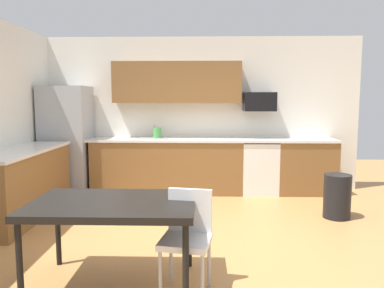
% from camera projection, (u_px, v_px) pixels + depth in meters
% --- Properties ---
extents(ground_plane, '(12.00, 12.00, 0.00)m').
position_uv_depth(ground_plane, '(190.00, 241.00, 4.35)').
color(ground_plane, '#B77F47').
extents(wall_back, '(5.80, 0.10, 2.70)m').
position_uv_depth(wall_back, '(195.00, 114.00, 6.82)').
color(wall_back, white).
rests_on(wall_back, ground).
extents(cabinet_run_back, '(2.57, 0.60, 0.90)m').
position_uv_depth(cabinet_run_back, '(167.00, 167.00, 6.59)').
color(cabinet_run_back, brown).
rests_on(cabinet_run_back, ground).
extents(cabinet_run_back_right, '(0.98, 0.60, 0.90)m').
position_uv_depth(cabinet_run_back_right, '(305.00, 167.00, 6.53)').
color(cabinet_run_back_right, brown).
rests_on(cabinet_run_back_right, ground).
extents(cabinet_run_left, '(0.60, 2.00, 0.90)m').
position_uv_depth(cabinet_run_left, '(22.00, 185.00, 5.16)').
color(cabinet_run_left, brown).
rests_on(cabinet_run_left, ground).
extents(countertop_back, '(4.80, 0.64, 0.04)m').
position_uv_depth(countertop_back, '(194.00, 140.00, 6.53)').
color(countertop_back, silver).
rests_on(countertop_back, cabinet_run_back).
extents(countertop_left, '(0.64, 2.00, 0.04)m').
position_uv_depth(countertop_left, '(21.00, 151.00, 5.10)').
color(countertop_left, silver).
rests_on(countertop_left, cabinet_run_left).
extents(upper_cabinets_back, '(2.20, 0.34, 0.70)m').
position_uv_depth(upper_cabinets_back, '(177.00, 82.00, 6.55)').
color(upper_cabinets_back, brown).
extents(refrigerator, '(0.76, 0.70, 1.83)m').
position_uv_depth(refrigerator, '(67.00, 140.00, 6.51)').
color(refrigerator, '#9EA0A5').
rests_on(refrigerator, ground).
extents(oven_range, '(0.60, 0.60, 0.91)m').
position_uv_depth(oven_range, '(259.00, 167.00, 6.55)').
color(oven_range, white).
rests_on(oven_range, ground).
extents(microwave, '(0.54, 0.36, 0.32)m').
position_uv_depth(microwave, '(259.00, 102.00, 6.52)').
color(microwave, black).
extents(sink_basin, '(0.48, 0.40, 0.14)m').
position_uv_depth(sink_basin, '(153.00, 142.00, 6.55)').
color(sink_basin, '#A5A8AD').
rests_on(sink_basin, countertop_back).
extents(sink_faucet, '(0.02, 0.02, 0.24)m').
position_uv_depth(sink_faucet, '(154.00, 132.00, 6.71)').
color(sink_faucet, '#B2B5BA').
rests_on(sink_faucet, countertop_back).
extents(dining_table, '(1.40, 0.90, 0.75)m').
position_uv_depth(dining_table, '(113.00, 208.00, 3.25)').
color(dining_table, black).
rests_on(dining_table, ground).
extents(chair_near_table, '(0.46, 0.46, 0.85)m').
position_uv_depth(chair_near_table, '(187.00, 232.00, 3.19)').
color(chair_near_table, white).
rests_on(chair_near_table, ground).
extents(trash_bin, '(0.36, 0.36, 0.60)m').
position_uv_depth(trash_bin, '(337.00, 196.00, 5.17)').
color(trash_bin, black).
rests_on(trash_bin, ground).
extents(kettle, '(0.14, 0.14, 0.20)m').
position_uv_depth(kettle, '(157.00, 134.00, 6.58)').
color(kettle, '#4CA54C').
rests_on(kettle, countertop_back).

